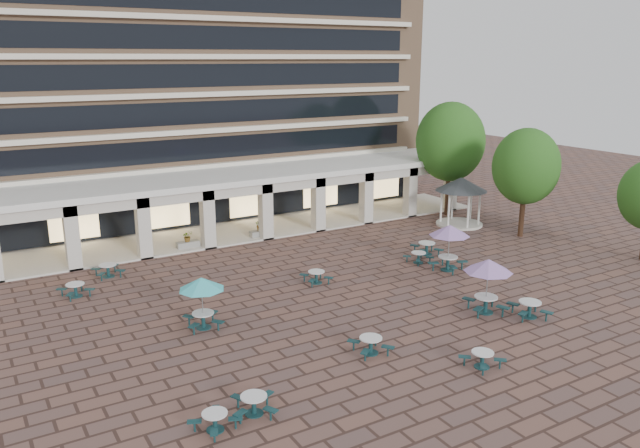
# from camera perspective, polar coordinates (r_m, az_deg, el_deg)

# --- Properties ---
(ground) EXTENTS (120.00, 120.00, 0.00)m
(ground) POSITION_cam_1_polar(r_m,az_deg,el_deg) (32.43, 1.34, -7.18)
(ground) COLOR brown
(ground) RESTS_ON ground
(apartment_building) EXTENTS (40.00, 15.50, 25.20)m
(apartment_building) POSITION_cam_1_polar(r_m,az_deg,el_deg) (53.35, -13.74, 14.96)
(apartment_building) COLOR tan
(apartment_building) RESTS_ON ground
(retail_arcade) EXTENTS (42.00, 6.60, 4.40)m
(retail_arcade) POSITION_cam_1_polar(r_m,az_deg,el_deg) (44.26, -8.85, 2.76)
(retail_arcade) COLOR white
(retail_arcade) RESTS_ON ground
(picnic_table_0) EXTENTS (1.80, 1.80, 0.66)m
(picnic_table_0) POSITION_cam_1_polar(r_m,az_deg,el_deg) (22.34, -9.59, -17.24)
(picnic_table_0) COLOR #163F44
(picnic_table_0) RESTS_ON ground
(picnic_table_1) EXTENTS (1.80, 1.80, 0.74)m
(picnic_table_1) POSITION_cam_1_polar(r_m,az_deg,el_deg) (27.10, 4.66, -10.86)
(picnic_table_1) COLOR #163F44
(picnic_table_1) RESTS_ON ground
(picnic_table_2) EXTENTS (1.59, 1.59, 0.68)m
(picnic_table_2) POSITION_cam_1_polar(r_m,az_deg,el_deg) (26.75, 14.62, -11.77)
(picnic_table_2) COLOR #163F44
(picnic_table_2) RESTS_ON ground
(picnic_table_3) EXTENTS (2.22, 2.22, 0.81)m
(picnic_table_3) POSITION_cam_1_polar(r_m,az_deg,el_deg) (32.18, 18.62, -7.27)
(picnic_table_3) COLOR #163F44
(picnic_table_3) RESTS_ON ground
(picnic_table_4) EXTENTS (2.15, 2.15, 2.48)m
(picnic_table_4) POSITION_cam_1_polar(r_m,az_deg,el_deg) (29.25, -10.78, -5.55)
(picnic_table_4) COLOR #163F44
(picnic_table_4) RESTS_ON ground
(picnic_table_5) EXTENTS (1.92, 1.92, 0.72)m
(picnic_table_5) POSITION_cam_1_polar(r_m,az_deg,el_deg) (23.01, -6.07, -15.96)
(picnic_table_5) COLOR #163F44
(picnic_table_5) RESTS_ON ground
(picnic_table_6) EXTENTS (2.39, 2.39, 2.76)m
(picnic_table_6) POSITION_cam_1_polar(r_m,az_deg,el_deg) (31.45, 15.13, -3.88)
(picnic_table_6) COLOR #163F44
(picnic_table_6) RESTS_ON ground
(picnic_table_7) EXTENTS (2.14, 2.14, 0.80)m
(picnic_table_7) POSITION_cam_1_polar(r_m,az_deg,el_deg) (40.51, 9.73, -2.11)
(picnic_table_7) COLOR #163F44
(picnic_table_7) RESTS_ON ground
(picnic_table_8) EXTENTS (1.84, 1.84, 0.71)m
(picnic_table_8) POSITION_cam_1_polar(r_m,az_deg,el_deg) (35.48, -21.45, -5.54)
(picnic_table_8) COLOR #163F44
(picnic_table_8) RESTS_ON ground
(picnic_table_9) EXTENTS (1.66, 1.66, 0.70)m
(picnic_table_9) POSITION_cam_1_polar(r_m,az_deg,el_deg) (34.97, -0.34, -4.77)
(picnic_table_9) COLOR #163F44
(picnic_table_9) RESTS_ON ground
(picnic_table_11) EXTENTS (2.40, 2.40, 2.77)m
(picnic_table_11) POSITION_cam_1_polar(r_m,az_deg,el_deg) (37.23, 11.76, -0.73)
(picnic_table_11) COLOR #163F44
(picnic_table_11) RESTS_ON ground
(picnic_table_12) EXTENTS (1.73, 1.73, 0.74)m
(picnic_table_12) POSITION_cam_1_polar(r_m,az_deg,el_deg) (37.97, -18.82, -3.95)
(picnic_table_12) COLOR #163F44
(picnic_table_12) RESTS_ON ground
(picnic_table_13) EXTENTS (1.59, 1.59, 0.68)m
(picnic_table_13) POSITION_cam_1_polar(r_m,az_deg,el_deg) (38.81, 9.00, -2.96)
(picnic_table_13) COLOR #163F44
(picnic_table_13) RESTS_ON ground
(gazebo) EXTENTS (3.88, 3.88, 3.61)m
(gazebo) POSITION_cam_1_polar(r_m,az_deg,el_deg) (47.62, 12.77, 3.08)
(gazebo) COLOR beige
(gazebo) RESTS_ON ground
(tree_east_a) EXTENTS (4.59, 4.59, 7.64)m
(tree_east_a) POSITION_cam_1_polar(r_m,az_deg,el_deg) (45.29, 18.32, 5.02)
(tree_east_a) COLOR #442A1B
(tree_east_a) RESTS_ON ground
(tree_east_c) EXTENTS (5.39, 5.39, 8.98)m
(tree_east_c) POSITION_cam_1_polar(r_m,az_deg,el_deg) (50.13, 11.82, 7.37)
(tree_east_c) COLOR #442A1B
(tree_east_c) RESTS_ON ground
(planter_left) EXTENTS (1.50, 0.60, 1.23)m
(planter_left) POSITION_cam_1_polar(r_m,az_deg,el_deg) (42.03, -11.99, -1.59)
(planter_left) COLOR #9B9B95
(planter_left) RESTS_ON ground
(planter_right) EXTENTS (1.50, 0.76, 1.33)m
(planter_right) POSITION_cam_1_polar(r_m,az_deg,el_deg) (43.88, -5.48, -0.52)
(planter_right) COLOR #9B9B95
(planter_right) RESTS_ON ground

